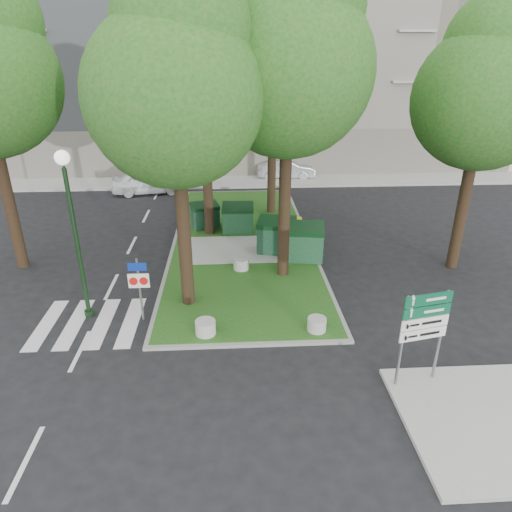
{
  "coord_description": "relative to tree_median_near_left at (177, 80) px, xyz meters",
  "views": [
    {
      "loc": [
        0.04,
        -11.37,
        8.07
      ],
      "look_at": [
        0.81,
        2.05,
        2.0
      ],
      "focal_mm": 32.0,
      "sensor_mm": 36.0,
      "label": 1
    }
  ],
  "objects": [
    {
      "name": "apartment_building",
      "position": [
        1.41,
        23.44,
        0.68
      ],
      "size": [
        41.0,
        12.0,
        16.0
      ],
      "primitive_type": "cube",
      "color": "tan",
      "rests_on": "ground"
    },
    {
      "name": "zebra_crossing",
      "position": [
        -2.34,
        -1.06,
        -7.31
      ],
      "size": [
        5.0,
        3.0,
        0.01
      ],
      "primitive_type": "cube",
      "color": "silver",
      "rests_on": "ground"
    },
    {
      "name": "tree_street_right",
      "position": [
        10.5,
        2.5,
        -0.33
      ],
      "size": [
        5.0,
        5.0,
        10.06
      ],
      "color": "black",
      "rests_on": "ground"
    },
    {
      "name": "traffic_sign_pole",
      "position": [
        -1.5,
        -0.97,
        -5.9
      ],
      "size": [
        0.66,
        0.07,
        2.21
      ],
      "rotation": [
        0.0,
        0.0,
        -0.0
      ],
      "color": "slate",
      "rests_on": "ground"
    },
    {
      "name": "tree_median_mid",
      "position": [
        0.5,
        6.5,
        -0.34
      ],
      "size": [
        4.8,
        4.8,
        9.99
      ],
      "color": "black",
      "rests_on": "ground"
    },
    {
      "name": "median_kerb",
      "position": [
        1.91,
        5.44,
        -7.27
      ],
      "size": [
        6.3,
        16.3,
        0.1
      ],
      "primitive_type": "cube",
      "color": "gray",
      "rests_on": "ground"
    },
    {
      "name": "car_silver",
      "position": [
        5.31,
        16.94,
        -6.67
      ],
      "size": [
        3.99,
        1.54,
        1.3
      ],
      "primitive_type": "imported",
      "rotation": [
        0.0,
        0.0,
        1.53
      ],
      "color": "#AEB2B6",
      "rests_on": "ground"
    },
    {
      "name": "bollard_mid",
      "position": [
        1.81,
        2.44,
        -6.98
      ],
      "size": [
        0.62,
        0.62,
        0.44
      ],
      "primitive_type": "cylinder",
      "color": "#9A9B96",
      "rests_on": "median_island"
    },
    {
      "name": "bollard_left",
      "position": [
        0.59,
        -2.06,
        -6.97
      ],
      "size": [
        0.63,
        0.63,
        0.45
      ],
      "primitive_type": "cylinder",
      "color": "#AEAEA9",
      "rests_on": "median_island"
    },
    {
      "name": "directional_sign",
      "position": [
        6.18,
        -4.56,
        -5.46
      ],
      "size": [
        1.29,
        0.32,
        2.61
      ],
      "rotation": [
        0.0,
        0.0,
        0.21
      ],
      "color": "slate",
      "rests_on": "sidewalk_corner"
    },
    {
      "name": "tree_median_far",
      "position": [
        3.7,
        9.5,
        1.0
      ],
      "size": [
        5.8,
        5.8,
        11.93
      ],
      "color": "black",
      "rests_on": "ground"
    },
    {
      "name": "building_sidewalk",
      "position": [
        1.41,
        15.94,
        -7.26
      ],
      "size": [
        42.0,
        3.0,
        0.12
      ],
      "primitive_type": "cube",
      "color": "#999993",
      "rests_on": "ground"
    },
    {
      "name": "dumpster_b",
      "position": [
        1.77,
        6.57,
        -6.54
      ],
      "size": [
        1.53,
        1.11,
        1.38
      ],
      "rotation": [
        0.0,
        0.0,
        -0.05
      ],
      "color": "#134222",
      "rests_on": "median_island"
    },
    {
      "name": "dumpster_c",
      "position": [
        3.37,
        4.11,
        -6.48
      ],
      "size": [
        1.82,
        1.45,
        1.5
      ],
      "rotation": [
        0.0,
        0.0,
        -0.22
      ],
      "color": "#103620",
      "rests_on": "median_island"
    },
    {
      "name": "dumpster_a",
      "position": [
        0.17,
        7.31,
        -6.61
      ],
      "size": [
        1.53,
        1.26,
        1.23
      ],
      "rotation": [
        0.0,
        0.0,
        0.29
      ],
      "color": "#0D311D",
      "rests_on": "median_island"
    },
    {
      "name": "tree_median_near_left",
      "position": [
        0.0,
        0.0,
        0.0
      ],
      "size": [
        5.2,
        5.2,
        10.53
      ],
      "color": "black",
      "rests_on": "ground"
    },
    {
      "name": "street_lamp",
      "position": [
        -3.35,
        -0.58,
        -3.87
      ],
      "size": [
        0.44,
        0.44,
        5.49
      ],
      "color": "black",
      "rests_on": "ground"
    },
    {
      "name": "bollard_right",
      "position": [
        4.02,
        -2.06,
        -6.99
      ],
      "size": [
        0.59,
        0.59,
        0.42
      ],
      "primitive_type": "cylinder",
      "color": "#A9A8A4",
      "rests_on": "median_island"
    },
    {
      "name": "tree_median_near_right",
      "position": [
        3.5,
        2.0,
        0.67
      ],
      "size": [
        5.6,
        5.6,
        11.46
      ],
      "color": "black",
      "rests_on": "ground"
    },
    {
      "name": "ground",
      "position": [
        1.41,
        -2.56,
        -7.32
      ],
      "size": [
        120.0,
        120.0,
        0.0
      ],
      "primitive_type": "plane",
      "color": "black",
      "rests_on": "ground"
    },
    {
      "name": "litter_bin",
      "position": [
        4.61,
        6.42,
        -6.85
      ],
      "size": [
        0.4,
        0.4,
        0.7
      ],
      "primitive_type": "cylinder",
      "color": "gold",
      "rests_on": "median_island"
    },
    {
      "name": "median_island",
      "position": [
        1.91,
        5.44,
        -7.26
      ],
      "size": [
        6.0,
        16.0,
        0.12
      ],
      "primitive_type": "cube",
      "color": "#194B15",
      "rests_on": "ground"
    },
    {
      "name": "sidewalk_corner",
      "position": [
        7.91,
        -6.06,
        -7.26
      ],
      "size": [
        5.0,
        4.0,
        0.12
      ],
      "primitive_type": "cube",
      "color": "#999993",
      "rests_on": "ground"
    },
    {
      "name": "car_white",
      "position": [
        -3.62,
        13.78,
        -6.59
      ],
      "size": [
        4.48,
        2.29,
        1.46
      ],
      "primitive_type": "imported",
      "rotation": [
        0.0,
        0.0,
        1.71
      ],
      "color": "white",
      "rests_on": "ground"
    },
    {
      "name": "dumpster_d",
      "position": [
        4.41,
        3.3,
        -6.47
      ],
      "size": [
        1.79,
        1.38,
        1.52
      ],
      "rotation": [
        0.0,
        0.0,
        -0.15
      ],
      "color": "#133F23",
      "rests_on": "median_island"
    }
  ]
}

